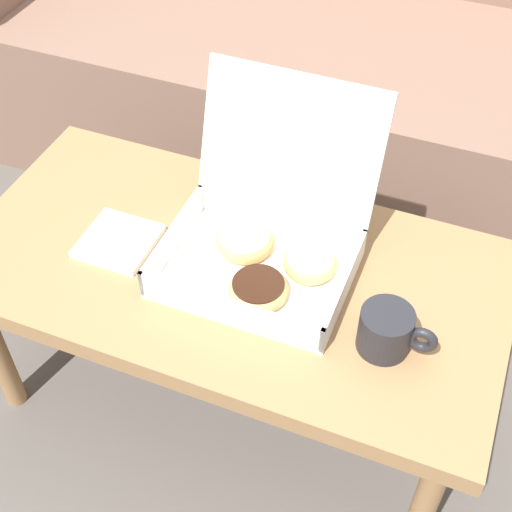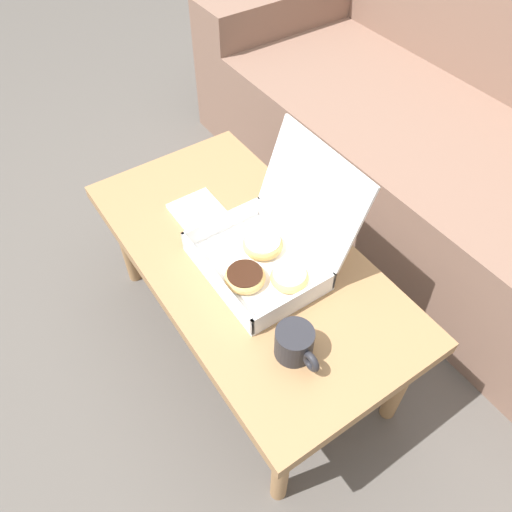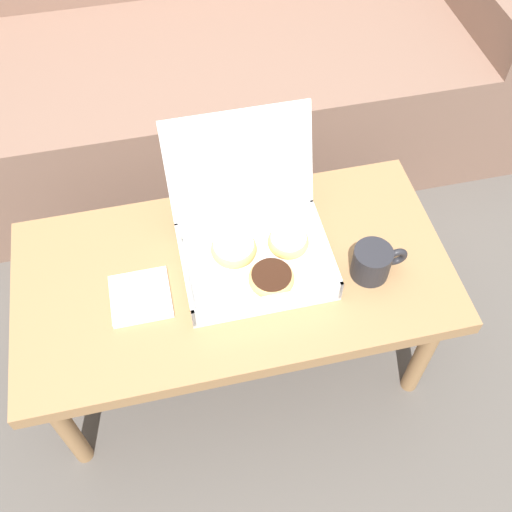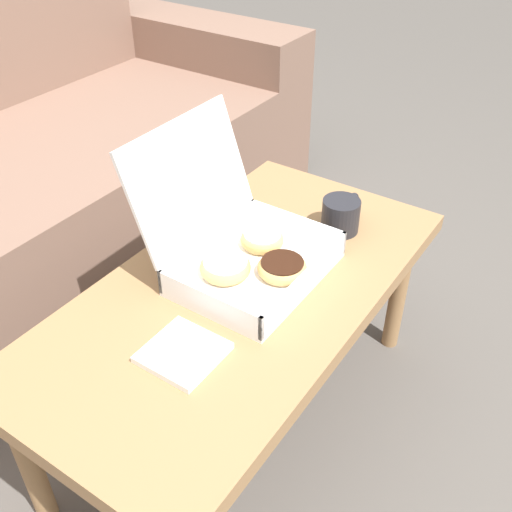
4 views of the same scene
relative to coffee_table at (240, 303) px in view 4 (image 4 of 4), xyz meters
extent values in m
plane|color=#514C47|center=(0.00, 0.13, -0.37)|extent=(12.00, 12.00, 0.00)
cube|color=#7A5B4C|center=(0.00, 0.82, -0.16)|extent=(1.84, 0.67, 0.43)
cube|color=#7A5B4C|center=(1.04, 0.92, -0.08)|extent=(0.24, 0.87, 0.59)
cube|color=#997047|center=(0.00, 0.00, 0.03)|extent=(1.01, 0.52, 0.04)
cylinder|color=#997047|center=(0.45, -0.20, -0.18)|extent=(0.04, 0.04, 0.38)
cylinder|color=#997047|center=(-0.45, 0.20, -0.18)|extent=(0.04, 0.04, 0.38)
cylinder|color=#997047|center=(0.45, 0.20, -0.18)|extent=(0.04, 0.04, 0.38)
cube|color=white|center=(0.05, -0.01, 0.05)|extent=(0.34, 0.25, 0.01)
cube|color=white|center=(0.05, -0.13, 0.08)|extent=(0.34, 0.01, 0.06)
cube|color=white|center=(0.05, 0.12, 0.08)|extent=(0.34, 0.01, 0.06)
cube|color=white|center=(-0.11, -0.01, 0.08)|extent=(0.01, 0.25, 0.06)
cube|color=white|center=(0.22, -0.01, 0.08)|extent=(0.01, 0.25, 0.06)
cube|color=white|center=(0.05, 0.16, 0.23)|extent=(0.34, 0.09, 0.24)
torus|color=tan|center=(0.08, -0.06, 0.07)|extent=(0.11, 0.11, 0.03)
cylinder|color=black|center=(0.08, -0.06, 0.08)|extent=(0.09, 0.09, 0.01)
torus|color=tan|center=(0.01, 0.04, 0.07)|extent=(0.11, 0.11, 0.03)
cylinder|color=white|center=(0.01, 0.04, 0.08)|extent=(0.09, 0.09, 0.02)
torus|color=tan|center=(0.14, 0.04, 0.07)|extent=(0.10, 0.10, 0.03)
cylinder|color=white|center=(0.14, 0.04, 0.08)|extent=(0.08, 0.08, 0.02)
cylinder|color=#232328|center=(0.31, -0.07, 0.09)|extent=(0.09, 0.09, 0.08)
torus|color=#232328|center=(0.37, -0.07, 0.09)|extent=(0.05, 0.02, 0.05)
cube|color=white|center=(-0.22, -0.03, 0.05)|extent=(0.13, 0.13, 0.01)
camera|label=1|loc=(0.38, -0.81, 1.00)|focal=50.00mm
camera|label=2|loc=(0.74, -0.47, 1.06)|focal=35.00mm
camera|label=3|loc=(-0.12, -0.78, 1.19)|focal=42.00mm
camera|label=4|loc=(-0.78, -0.57, 0.84)|focal=42.00mm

